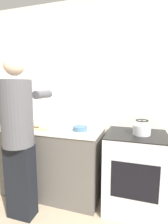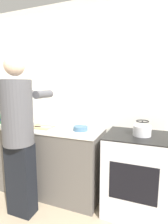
{
  "view_description": "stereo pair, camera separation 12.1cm",
  "coord_description": "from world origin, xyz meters",
  "px_view_note": "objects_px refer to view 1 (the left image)",
  "views": [
    {
      "loc": [
        0.94,
        -1.72,
        1.48
      ],
      "look_at": [
        0.34,
        0.21,
        1.16
      ],
      "focal_mm": 28.0,
      "sensor_mm": 36.0,
      "label": 1
    },
    {
      "loc": [
        1.06,
        -1.68,
        1.48
      ],
      "look_at": [
        0.34,
        0.21,
        1.16
      ],
      "focal_mm": 28.0,
      "sensor_mm": 36.0,
      "label": 2
    }
  ],
  "objects_px": {
    "cutting_board": "(41,128)",
    "bowl_prep": "(80,128)",
    "canister_jar": "(10,118)",
    "kettle": "(142,128)",
    "knife": "(41,127)",
    "oven": "(135,172)",
    "person": "(19,133)"
  },
  "relations": [
    {
      "from": "cutting_board",
      "to": "canister_jar",
      "type": "height_order",
      "value": "canister_jar"
    },
    {
      "from": "knife",
      "to": "kettle",
      "type": "bearing_deg",
      "value": -5.63
    },
    {
      "from": "knife",
      "to": "bowl_prep",
      "type": "xyz_separation_m",
      "value": [
        0.51,
        0.07,
        0.01
      ]
    },
    {
      "from": "kettle",
      "to": "canister_jar",
      "type": "height_order",
      "value": "kettle"
    },
    {
      "from": "bowl_prep",
      "to": "canister_jar",
      "type": "height_order",
      "value": "canister_jar"
    },
    {
      "from": "knife",
      "to": "kettle",
      "type": "distance_m",
      "value": 1.24
    },
    {
      "from": "canister_jar",
      "to": "knife",
      "type": "bearing_deg",
      "value": -14.22
    },
    {
      "from": "kettle",
      "to": "bowl_prep",
      "type": "height_order",
      "value": "kettle"
    },
    {
      "from": "kettle",
      "to": "oven",
      "type": "bearing_deg",
      "value": 166.54
    },
    {
      "from": "oven",
      "to": "knife",
      "type": "height_order",
      "value": "knife"
    },
    {
      "from": "cutting_board",
      "to": "oven",
      "type": "bearing_deg",
      "value": 3.05
    },
    {
      "from": "kettle",
      "to": "person",
      "type": "bearing_deg",
      "value": -158.64
    },
    {
      "from": "knife",
      "to": "canister_jar",
      "type": "xyz_separation_m",
      "value": [
        -0.61,
        0.15,
        0.06
      ]
    },
    {
      "from": "oven",
      "to": "cutting_board",
      "type": "bearing_deg",
      "value": -176.95
    },
    {
      "from": "cutting_board",
      "to": "canister_jar",
      "type": "distance_m",
      "value": 0.61
    },
    {
      "from": "oven",
      "to": "cutting_board",
      "type": "height_order",
      "value": "cutting_board"
    },
    {
      "from": "knife",
      "to": "canister_jar",
      "type": "bearing_deg",
      "value": 156.62
    },
    {
      "from": "knife",
      "to": "bowl_prep",
      "type": "bearing_deg",
      "value": -1.28
    },
    {
      "from": "person",
      "to": "kettle",
      "type": "relative_size",
      "value": 9.12
    },
    {
      "from": "kettle",
      "to": "knife",
      "type": "bearing_deg",
      "value": -176.48
    },
    {
      "from": "person",
      "to": "bowl_prep",
      "type": "xyz_separation_m",
      "value": [
        0.53,
        0.49,
        -0.03
      ]
    },
    {
      "from": "person",
      "to": "knife",
      "type": "xyz_separation_m",
      "value": [
        0.02,
        0.42,
        -0.04
      ]
    },
    {
      "from": "cutting_board",
      "to": "knife",
      "type": "bearing_deg",
      "value": -50.89
    },
    {
      "from": "oven",
      "to": "knife",
      "type": "relative_size",
      "value": 4.02
    },
    {
      "from": "cutting_board",
      "to": "kettle",
      "type": "height_order",
      "value": "kettle"
    },
    {
      "from": "oven",
      "to": "bowl_prep",
      "type": "height_order",
      "value": "bowl_prep"
    },
    {
      "from": "oven",
      "to": "kettle",
      "type": "relative_size",
      "value": 4.73
    },
    {
      "from": "person",
      "to": "canister_jar",
      "type": "bearing_deg",
      "value": 136.08
    },
    {
      "from": "cutting_board",
      "to": "bowl_prep",
      "type": "relative_size",
      "value": 1.55
    },
    {
      "from": "person",
      "to": "kettle",
      "type": "xyz_separation_m",
      "value": [
        1.26,
        0.49,
        0.02
      ]
    },
    {
      "from": "cutting_board",
      "to": "canister_jar",
      "type": "relative_size",
      "value": 1.88
    },
    {
      "from": "kettle",
      "to": "cutting_board",
      "type": "bearing_deg",
      "value": -177.62
    }
  ]
}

